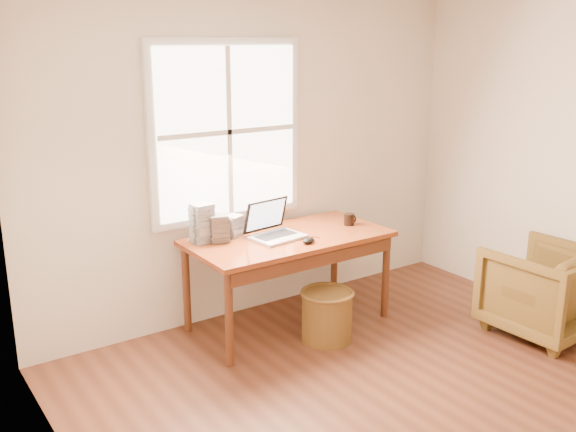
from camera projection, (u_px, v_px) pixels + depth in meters
name	position (u px, v px, depth m)	size (l,w,h in m)	color
room_shell	(451.00, 211.00, 3.59)	(4.04, 4.54, 2.64)	brown
desk	(289.00, 238.00, 5.06)	(1.60, 0.80, 0.04)	brown
armchair	(543.00, 290.00, 5.01)	(0.76, 0.78, 0.71)	brown
wicker_stool	(327.00, 316.00, 4.92)	(0.39, 0.39, 0.39)	brown
laptop	(278.00, 219.00, 4.94)	(0.41, 0.44, 0.31)	silver
mouse	(308.00, 241.00, 4.87)	(0.12, 0.07, 0.04)	black
coffee_mug	(349.00, 219.00, 5.33)	(0.09, 0.09, 0.10)	black
cd_stack_a	(202.00, 223.00, 4.86)	(0.15, 0.14, 0.30)	#B7BEC4
cd_stack_b	(219.00, 228.00, 4.88)	(0.14, 0.12, 0.21)	#242529
cd_stack_c	(200.00, 224.00, 4.86)	(0.13, 0.11, 0.29)	#93919D
cd_stack_d	(233.00, 226.00, 5.02)	(0.13, 0.12, 0.17)	silver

